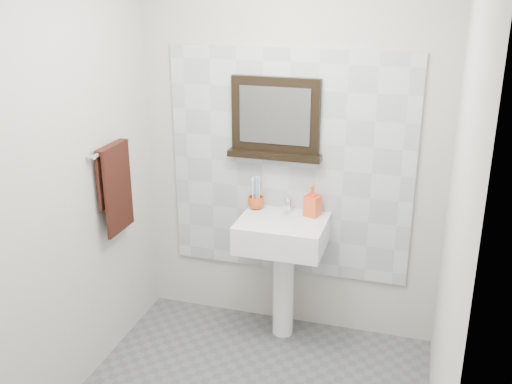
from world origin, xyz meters
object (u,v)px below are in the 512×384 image
at_px(pedestal_sink, 282,246).
at_px(toothbrush_cup, 256,203).
at_px(hand_towel, 115,182).
at_px(framed_mirror, 276,120).
at_px(soap_dispenser, 313,201).

bearing_deg(pedestal_sink, toothbrush_cup, 149.03).
bearing_deg(hand_towel, toothbrush_cup, 33.92).
xyz_separation_m(framed_mirror, hand_towel, (-0.85, -0.55, -0.31)).
distance_m(pedestal_sink, hand_towel, 1.13).
relative_size(pedestal_sink, toothbrush_cup, 8.92).
bearing_deg(framed_mirror, soap_dispenser, -14.27).
height_order(pedestal_sink, framed_mirror, framed_mirror).
bearing_deg(toothbrush_cup, soap_dispenser, -1.82).
bearing_deg(soap_dispenser, pedestal_sink, -128.19).
bearing_deg(hand_towel, pedestal_sink, 21.03).
bearing_deg(hand_towel, soap_dispenser, 23.42).
xyz_separation_m(toothbrush_cup, soap_dispenser, (0.38, -0.01, 0.06)).
height_order(pedestal_sink, soap_dispenser, soap_dispenser).
height_order(toothbrush_cup, framed_mirror, framed_mirror).
height_order(toothbrush_cup, hand_towel, hand_towel).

